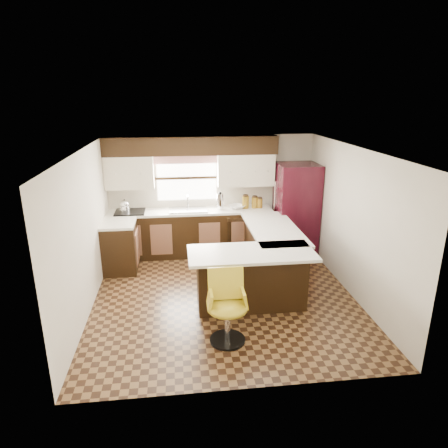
{
  "coord_description": "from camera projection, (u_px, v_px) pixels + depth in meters",
  "views": [
    {
      "loc": [
        -0.71,
        -5.86,
        3.18
      ],
      "look_at": [
        0.05,
        0.45,
        1.1
      ],
      "focal_mm": 32.0,
      "sensor_mm": 36.0,
      "label": 1
    }
  ],
  "objects": [
    {
      "name": "cooktop",
      "position": [
        130.0,
        212.0,
        7.88
      ],
      "size": [
        0.58,
        0.5,
        0.02
      ],
      "primitive_type": "cube",
      "color": "black",
      "rests_on": "counter_back"
    },
    {
      "name": "canister_med",
      "position": [
        255.0,
        203.0,
        8.18
      ],
      "size": [
        0.13,
        0.13,
        0.22
      ],
      "primitive_type": "cylinder",
      "color": "brown",
      "rests_on": "counter_back"
    },
    {
      "name": "base_cab_back",
      "position": [
        191.0,
        233.0,
        8.2
      ],
      "size": [
        3.3,
        0.6,
        0.9
      ],
      "primitive_type": "cube",
      "color": "black",
      "rests_on": "floor"
    },
    {
      "name": "upper_cab_left",
      "position": [
        129.0,
        172.0,
        7.79
      ],
      "size": [
        0.94,
        0.35,
        0.64
      ],
      "primitive_type": "cube",
      "color": "beige",
      "rests_on": "wall_back"
    },
    {
      "name": "wall_right",
      "position": [
        353.0,
        222.0,
        6.46
      ],
      "size": [
        0.0,
        4.4,
        4.4
      ],
      "primitive_type": "plane",
      "rotation": [
        1.57,
        0.0,
        -1.57
      ],
      "color": "beige",
      "rests_on": "floor"
    },
    {
      "name": "wall_back",
      "position": [
        211.0,
        194.0,
        8.3
      ],
      "size": [
        4.4,
        0.0,
        4.4
      ],
      "primitive_type": "plane",
      "rotation": [
        1.57,
        0.0,
        0.0
      ],
      "color": "beige",
      "rests_on": "floor"
    },
    {
      "name": "canister_large",
      "position": [
        245.0,
        202.0,
        8.15
      ],
      "size": [
        0.14,
        0.14,
        0.25
      ],
      "primitive_type": "cylinder",
      "color": "brown",
      "rests_on": "counter_back"
    },
    {
      "name": "peninsula_return",
      "position": [
        251.0,
        279.0,
        6.17
      ],
      "size": [
        1.65,
        0.6,
        0.9
      ],
      "primitive_type": "cube",
      "color": "black",
      "rests_on": "floor"
    },
    {
      "name": "mixing_bowl",
      "position": [
        237.0,
        207.0,
        8.14
      ],
      "size": [
        0.4,
        0.4,
        0.07
      ],
      "primitive_type": "imported",
      "rotation": [
        0.0,
        0.0,
        0.43
      ],
      "color": "white",
      "rests_on": "counter_back"
    },
    {
      "name": "wall_front",
      "position": [
        250.0,
        294.0,
        4.15
      ],
      "size": [
        4.4,
        0.0,
        4.4
      ],
      "primitive_type": "plane",
      "rotation": [
        -1.57,
        0.0,
        0.0
      ],
      "color": "beige",
      "rests_on": "floor"
    },
    {
      "name": "kettle",
      "position": [
        125.0,
        205.0,
        7.83
      ],
      "size": [
        0.18,
        0.18,
        0.25
      ],
      "primitive_type": null,
      "color": "silver",
      "rests_on": "cooktop"
    },
    {
      "name": "upper_cab_right",
      "position": [
        245.0,
        170.0,
        8.05
      ],
      "size": [
        1.14,
        0.35,
        0.64
      ],
      "primitive_type": "cube",
      "color": "beige",
      "rests_on": "wall_back"
    },
    {
      "name": "window_pane",
      "position": [
        187.0,
        178.0,
        8.11
      ],
      "size": [
        1.2,
        0.02,
        0.9
      ],
      "primitive_type": "cube",
      "color": "white",
      "rests_on": "wall_back"
    },
    {
      "name": "counter_pen_return",
      "position": [
        251.0,
        253.0,
        5.94
      ],
      "size": [
        1.89,
        0.84,
        0.04
      ],
      "primitive_type": "cube",
      "color": "silver",
      "rests_on": "peninsula_return"
    },
    {
      "name": "refrigerator",
      "position": [
        296.0,
        210.0,
        8.11
      ],
      "size": [
        0.8,
        0.77,
        1.87
      ],
      "primitive_type": "cube",
      "color": "#330813",
      "rests_on": "floor"
    },
    {
      "name": "peninsula_long",
      "position": [
        270.0,
        254.0,
        7.15
      ],
      "size": [
        0.6,
        1.95,
        0.9
      ],
      "primitive_type": "cube",
      "color": "black",
      "rests_on": "floor"
    },
    {
      "name": "ceiling",
      "position": [
        224.0,
        150.0,
        5.85
      ],
      "size": [
        4.4,
        4.4,
        0.0
      ],
      "primitive_type": "plane",
      "rotation": [
        3.14,
        0.0,
        0.0
      ],
      "color": "silver",
      "rests_on": "wall_back"
    },
    {
      "name": "counter_back",
      "position": [
        191.0,
        211.0,
        8.05
      ],
      "size": [
        3.3,
        0.6,
        0.04
      ],
      "primitive_type": "cube",
      "color": "silver",
      "rests_on": "base_cab_back"
    },
    {
      "name": "canister_small",
      "position": [
        259.0,
        203.0,
        8.2
      ],
      "size": [
        0.13,
        0.13,
        0.19
      ],
      "primitive_type": "cylinder",
      "color": "brown",
      "rests_on": "counter_back"
    },
    {
      "name": "floor",
      "position": [
        224.0,
        296.0,
        6.6
      ],
      "size": [
        4.4,
        4.4,
        0.0
      ],
      "primitive_type": "plane",
      "color": "#49301A",
      "rests_on": "ground"
    },
    {
      "name": "percolator",
      "position": [
        220.0,
        201.0,
        8.06
      ],
      "size": [
        0.14,
        0.14,
        0.33
      ],
      "primitive_type": "cylinder",
      "color": "silver",
      "rests_on": "counter_back"
    },
    {
      "name": "valance",
      "position": [
        186.0,
        159.0,
        7.96
      ],
      "size": [
        1.3,
        0.06,
        0.18
      ],
      "primitive_type": "cube",
      "color": "#D19B93",
      "rests_on": "wall_back"
    },
    {
      "name": "counter_left",
      "position": [
        118.0,
        224.0,
        7.28
      ],
      "size": [
        0.6,
        0.7,
        0.04
      ],
      "primitive_type": "cube",
      "color": "silver",
      "rests_on": "base_cab_left"
    },
    {
      "name": "bar_chair",
      "position": [
        228.0,
        309.0,
        5.24
      ],
      "size": [
        0.53,
        0.53,
        0.98
      ],
      "primitive_type": null,
      "rotation": [
        0.0,
        0.0,
        -0.0
      ],
      "color": "gold",
      "rests_on": "floor"
    },
    {
      "name": "base_cab_left",
      "position": [
        120.0,
        248.0,
        7.43
      ],
      "size": [
        0.6,
        0.7,
        0.9
      ],
      "primitive_type": "cube",
      "color": "black",
      "rests_on": "floor"
    },
    {
      "name": "wall_left",
      "position": [
        85.0,
        232.0,
        5.98
      ],
      "size": [
        0.0,
        4.4,
        4.4
      ],
      "primitive_type": "plane",
      "rotation": [
        1.57,
        0.0,
        1.57
      ],
      "color": "beige",
      "rests_on": "floor"
    },
    {
      "name": "sink",
      "position": [
        188.0,
        210.0,
        8.02
      ],
      "size": [
        0.75,
        0.45,
        0.03
      ],
      "primitive_type": "cube",
      "color": "#B2B2B7",
      "rests_on": "counter_back"
    },
    {
      "name": "counter_pen_long",
      "position": [
        273.0,
        229.0,
        7.01
      ],
      "size": [
        0.84,
        1.95,
        0.04
      ],
      "primitive_type": "cube",
      "color": "silver",
      "rests_on": "peninsula_long"
    },
    {
      "name": "dishwasher",
      "position": [
        242.0,
        237.0,
        8.05
      ],
      "size": [
        0.58,
        0.03,
        0.78
      ],
      "primitive_type": "cube",
      "color": "black",
      "rests_on": "floor"
    },
    {
      "name": "soffit",
      "position": [
        191.0,
        145.0,
        7.77
      ],
      "size": [
        3.4,
        0.35,
        0.36
      ],
      "primitive_type": "cube",
      "color": "black",
      "rests_on": "wall_back"
    }
  ]
}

